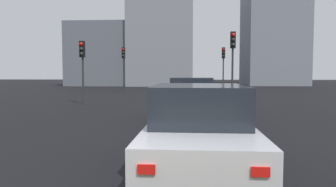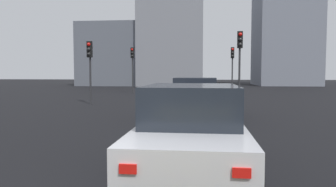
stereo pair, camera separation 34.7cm
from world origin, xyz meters
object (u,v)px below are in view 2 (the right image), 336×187
traffic_light_far_left (132,60)px  traffic_light_far_right (90,59)px  traffic_light_near_left (240,52)px  car_white_left_second (192,131)px  car_navy_left_lead (196,99)px  traffic_light_near_right (232,60)px

traffic_light_far_left → traffic_light_far_right: 9.61m
traffic_light_near_left → traffic_light_far_right: size_ratio=1.13×
car_white_left_second → traffic_light_far_right: 13.52m
car_navy_left_lead → traffic_light_far_right: traffic_light_far_right is taller
car_navy_left_lead → traffic_light_near_right: 14.91m
traffic_light_near_right → traffic_light_far_left: 8.44m
car_navy_left_lead → car_white_left_second: (-6.75, -0.02, -0.01)m
car_white_left_second → traffic_light_near_left: size_ratio=1.14×
car_white_left_second → traffic_light_near_left: 12.51m
traffic_light_near_left → car_white_left_second: bearing=-10.8°
car_navy_left_lead → traffic_light_far_left: (14.80, 5.61, 2.08)m
car_navy_left_lead → traffic_light_near_left: 6.21m
car_white_left_second → traffic_light_far_right: size_ratio=1.29×
traffic_light_near_left → traffic_light_far_right: traffic_light_near_left is taller
car_white_left_second → traffic_light_far_left: size_ratio=1.16×
car_white_left_second → traffic_light_far_left: bearing=15.6°
traffic_light_near_right → traffic_light_far_left: (0.30, 8.43, 0.04)m
traffic_light_near_right → traffic_light_far_right: size_ratio=1.09×
traffic_light_far_left → traffic_light_far_right: size_ratio=1.11×
car_navy_left_lead → traffic_light_near_right: size_ratio=1.06×
traffic_light_far_left → traffic_light_far_right: traffic_light_far_left is taller
car_white_left_second → traffic_light_far_right: (11.96, 6.05, 1.81)m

